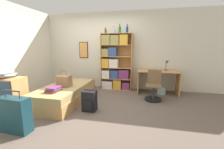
{
  "coord_description": "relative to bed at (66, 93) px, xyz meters",
  "views": [
    {
      "loc": [
        1.42,
        -3.47,
        1.46
      ],
      "look_at": [
        0.61,
        0.2,
        0.75
      ],
      "focal_mm": 24.0,
      "sensor_mm": 36.0,
      "label": 1
    }
  ],
  "objects": [
    {
      "name": "suitcase",
      "position": [
        -0.1,
        -1.52,
        0.09
      ],
      "size": [
        0.55,
        0.25,
        0.74
      ],
      "color": "#143842",
      "rests_on": "ground_plane"
    },
    {
      "name": "bookcase",
      "position": [
        1.04,
        1.44,
        0.67
      ],
      "size": [
        1.03,
        0.31,
        1.87
      ],
      "color": "tan",
      "rests_on": "ground_plane"
    },
    {
      "name": "desk_chair",
      "position": [
        2.29,
        0.61,
        0.05
      ],
      "size": [
        0.45,
        0.45,
        0.82
      ],
      "color": "black",
      "rests_on": "ground_plane"
    },
    {
      "name": "handbag",
      "position": [
        0.02,
        -0.09,
        0.37
      ],
      "size": [
        0.33,
        0.26,
        0.45
      ],
      "color": "#93704C",
      "rests_on": "bed"
    },
    {
      "name": "magazine_pile_on_dresser",
      "position": [
        -0.95,
        -0.84,
        0.62
      ],
      "size": [
        0.33,
        0.39,
        0.12
      ],
      "color": "gold",
      "rests_on": "dresser"
    },
    {
      "name": "desk_lamp",
      "position": [
        2.71,
        1.4,
        0.73
      ],
      "size": [
        0.16,
        0.11,
        0.35
      ],
      "color": "navy",
      "rests_on": "desk"
    },
    {
      "name": "bottle_brown",
      "position": [
        1.0,
        1.46,
        1.75
      ],
      "size": [
        0.08,
        0.08,
        0.22
      ],
      "color": "#B7BCC1",
      "rests_on": "bookcase"
    },
    {
      "name": "dresser",
      "position": [
        -0.94,
        -0.82,
        0.17
      ],
      "size": [
        0.66,
        0.47,
        0.77
      ],
      "color": "tan",
      "rests_on": "ground_plane"
    },
    {
      "name": "bed",
      "position": [
        0.0,
        0.0,
        0.0
      ],
      "size": [
        0.96,
        2.0,
        0.44
      ],
      "color": "tan",
      "rests_on": "ground_plane"
    },
    {
      "name": "wall_back",
      "position": [
        0.61,
        1.65,
        1.08
      ],
      "size": [
        10.0,
        0.09,
        2.6
      ],
      "color": "beige",
      "rests_on": "ground_plane"
    },
    {
      "name": "waste_bin",
      "position": [
        2.57,
        1.21,
        -0.1
      ],
      "size": [
        0.27,
        0.27,
        0.22
      ],
      "color": "#99C1B2",
      "rests_on": "ground_plane"
    },
    {
      "name": "desk",
      "position": [
        2.45,
        1.28,
        0.29
      ],
      "size": [
        1.24,
        0.64,
        0.72
      ],
      "color": "tan",
      "rests_on": "ground_plane"
    },
    {
      "name": "bottle_green",
      "position": [
        0.74,
        1.41,
        1.73
      ],
      "size": [
        0.07,
        0.07,
        0.2
      ],
      "color": "brown",
      "rests_on": "bookcase"
    },
    {
      "name": "ground_plane",
      "position": [
        0.61,
        -0.02,
        -0.22
      ],
      "size": [
        14.0,
        14.0,
        0.0
      ],
      "primitive_type": "plane",
      "color": "#66564C"
    },
    {
      "name": "backpack",
      "position": [
        0.83,
        -0.43,
        0.02
      ],
      "size": [
        0.31,
        0.25,
        0.47
      ],
      "color": "black",
      "rests_on": "ground_plane"
    },
    {
      "name": "wall_left",
      "position": [
        -1.49,
        -0.02,
        1.08
      ],
      "size": [
        0.06,
        10.0,
        2.6
      ],
      "color": "beige",
      "rests_on": "ground_plane"
    },
    {
      "name": "bottle_clear",
      "position": [
        1.21,
        1.4,
        1.77
      ],
      "size": [
        0.07,
        0.07,
        0.28
      ],
      "color": "#1E6B2D",
      "rests_on": "bookcase"
    },
    {
      "name": "book_stack_on_bed",
      "position": [
        0.01,
        -0.54,
        0.27
      ],
      "size": [
        0.28,
        0.37,
        0.11
      ],
      "color": "#B2382D",
      "rests_on": "bed"
    },
    {
      "name": "bottle_blue",
      "position": [
        1.45,
        1.39,
        1.76
      ],
      "size": [
        0.07,
        0.07,
        0.27
      ],
      "color": "navy",
      "rests_on": "bookcase"
    }
  ]
}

